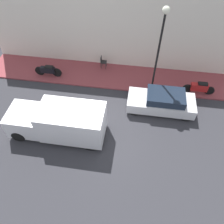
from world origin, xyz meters
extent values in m
plane|color=#2D2D33|center=(0.00, 0.00, 0.00)|extent=(60.00, 60.00, 0.00)
cube|color=brown|center=(5.10, 0.00, 0.06)|extent=(2.61, 17.96, 0.11)
cube|color=silver|center=(6.55, 0.00, 2.98)|extent=(0.30, 17.96, 5.95)
cube|color=silver|center=(2.55, -3.14, 0.50)|extent=(1.62, 3.96, 0.65)
cube|color=#192333|center=(2.55, -3.34, 1.06)|extent=(1.42, 2.18, 0.47)
cylinder|color=black|center=(1.86, -1.63, 0.32)|extent=(0.20, 0.64, 0.64)
cylinder|color=black|center=(3.23, -1.63, 0.32)|extent=(0.20, 0.64, 0.64)
cylinder|color=black|center=(1.86, -4.65, 0.32)|extent=(0.20, 0.64, 0.64)
cylinder|color=black|center=(3.23, -4.65, 0.32)|extent=(0.20, 0.64, 0.64)
cube|color=silver|center=(-0.09, 1.50, 1.09)|extent=(1.84, 3.34, 1.78)
cube|color=silver|center=(-0.09, 4.07, 0.83)|extent=(1.75, 1.80, 1.25)
cube|color=#192333|center=(-0.09, 4.34, 1.18)|extent=(1.56, 0.99, 0.50)
cylinder|color=black|center=(-0.88, 4.35, 0.37)|extent=(0.22, 0.73, 0.73)
cylinder|color=black|center=(0.70, 4.35, 0.37)|extent=(0.22, 0.73, 0.73)
cylinder|color=black|center=(-0.88, 0.44, 0.37)|extent=(0.22, 0.73, 0.73)
cylinder|color=black|center=(0.70, 0.44, 0.37)|extent=(0.22, 0.73, 0.73)
cube|color=#B21E1E|center=(4.17, -5.53, 0.61)|extent=(0.30, 1.06, 0.49)
cube|color=black|center=(4.17, -5.68, 0.92)|extent=(0.27, 0.58, 0.12)
cylinder|color=black|center=(4.17, -4.85, 0.41)|extent=(0.10, 0.60, 0.60)
cylinder|color=black|center=(4.17, -6.22, 0.41)|extent=(0.10, 0.60, 0.60)
cube|color=black|center=(4.44, 4.54, 0.59)|extent=(0.30, 1.00, 0.41)
cube|color=black|center=(4.44, 4.40, 0.86)|extent=(0.27, 0.54, 0.12)
cylinder|color=black|center=(4.44, 5.15, 0.44)|extent=(0.10, 0.66, 0.66)
cylinder|color=black|center=(4.44, 3.93, 0.44)|extent=(0.10, 0.66, 0.66)
cylinder|color=black|center=(4.13, -2.59, 2.64)|extent=(0.12, 0.12, 5.06)
sphere|color=silver|center=(4.13, -2.59, 5.29)|extent=(0.39, 0.39, 0.39)
cube|color=#262626|center=(5.90, 0.91, 0.58)|extent=(0.40, 0.40, 0.04)
cube|color=#262626|center=(5.90, 1.09, 0.80)|extent=(0.40, 0.04, 0.40)
cylinder|color=#262626|center=(5.73, 0.73, 0.34)|extent=(0.04, 0.04, 0.45)
cylinder|color=#262626|center=(6.07, 0.73, 0.34)|extent=(0.04, 0.04, 0.45)
cylinder|color=#262626|center=(5.73, 1.08, 0.34)|extent=(0.04, 0.04, 0.45)
cylinder|color=#262626|center=(6.07, 1.08, 0.34)|extent=(0.04, 0.04, 0.45)
camera|label=1|loc=(-6.68, -1.57, 10.06)|focal=35.00mm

